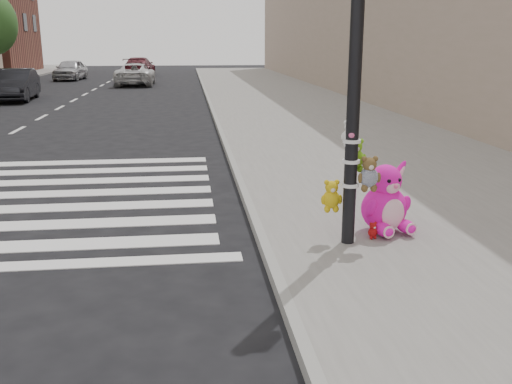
{
  "coord_description": "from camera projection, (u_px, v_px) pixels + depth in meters",
  "views": [
    {
      "loc": [
        0.63,
        -4.85,
        2.62
      ],
      "look_at": [
        1.47,
        2.12,
        0.75
      ],
      "focal_mm": 40.0,
      "sensor_mm": 36.0,
      "label": 1
    }
  ],
  "objects": [
    {
      "name": "pink_bunny",
      "position": [
        386.0,
        203.0,
        7.57
      ],
      "size": [
        0.74,
        0.82,
        0.96
      ],
      "rotation": [
        0.0,
        0.0,
        0.26
      ],
      "color": "#FF15BB",
      "rests_on": "sidewalk_near"
    },
    {
      "name": "sidewalk_near",
      "position": [
        351.0,
        138.0,
        15.4
      ],
      "size": [
        7.0,
        80.0,
        0.14
      ],
      "primitive_type": "cube",
      "color": "slate",
      "rests_on": "ground"
    },
    {
      "name": "red_teddy",
      "position": [
        373.0,
        230.0,
        7.34
      ],
      "size": [
        0.18,
        0.15,
        0.23
      ],
      "primitive_type": null,
      "rotation": [
        0.0,
        0.0,
        0.29
      ],
      "color": "#AE1112",
      "rests_on": "sidewalk_near"
    },
    {
      "name": "car_dark_far",
      "position": [
        15.0,
        85.0,
        25.6
      ],
      "size": [
        1.82,
        4.38,
        1.41
      ],
      "primitive_type": "imported",
      "rotation": [
        0.0,
        0.0,
        0.08
      ],
      "color": "black",
      "rests_on": "ground"
    },
    {
      "name": "car_maroon_near",
      "position": [
        139.0,
        66.0,
        44.0
      ],
      "size": [
        2.31,
        4.96,
        1.4
      ],
      "primitive_type": "imported",
      "rotation": [
        0.0,
        0.0,
        3.07
      ],
      "color": "#551821",
      "rests_on": "ground"
    },
    {
      "name": "car_silver_deep",
      "position": [
        70.0,
        70.0,
        39.1
      ],
      "size": [
        1.95,
        4.22,
        1.4
      ],
      "primitive_type": "imported",
      "rotation": [
        0.0,
        0.0,
        -0.07
      ],
      "color": "#ADADB2",
      "rests_on": "ground"
    },
    {
      "name": "signal_pole",
      "position": [
        354.0,
        117.0,
        6.86
      ],
      "size": [
        0.71,
        0.5,
        4.0
      ],
      "color": "black",
      "rests_on": "sidewalk_near"
    },
    {
      "name": "ground",
      "position": [
        126.0,
        334.0,
        5.25
      ],
      "size": [
        120.0,
        120.0,
        0.0
      ],
      "primitive_type": "plane",
      "color": "black",
      "rests_on": "ground"
    },
    {
      "name": "curb_edge",
      "position": [
        224.0,
        141.0,
        15.01
      ],
      "size": [
        0.12,
        80.0,
        0.15
      ],
      "primitive_type": "cube",
      "color": "gray",
      "rests_on": "ground"
    },
    {
      "name": "car_white_near",
      "position": [
        135.0,
        74.0,
        34.49
      ],
      "size": [
        2.18,
        4.72,
        1.31
      ],
      "primitive_type": "imported",
      "rotation": [
        0.0,
        0.0,
        3.14
      ],
      "color": "silver",
      "rests_on": "ground"
    }
  ]
}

